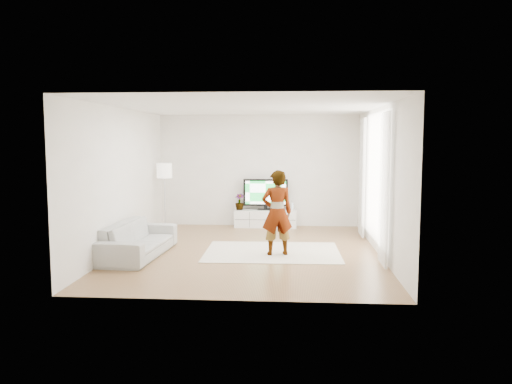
# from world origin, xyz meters

# --- Properties ---
(floor) EXTENTS (6.00, 6.00, 0.00)m
(floor) POSITION_xyz_m (0.00, 0.00, 0.00)
(floor) COLOR olive
(floor) RESTS_ON ground
(ceiling) EXTENTS (6.00, 6.00, 0.00)m
(ceiling) POSITION_xyz_m (0.00, 0.00, 2.80)
(ceiling) COLOR white
(ceiling) RESTS_ON wall_back
(wall_left) EXTENTS (0.02, 6.00, 2.80)m
(wall_left) POSITION_xyz_m (-2.50, 0.00, 1.40)
(wall_left) COLOR white
(wall_left) RESTS_ON floor
(wall_right) EXTENTS (0.02, 6.00, 2.80)m
(wall_right) POSITION_xyz_m (2.50, 0.00, 1.40)
(wall_right) COLOR white
(wall_right) RESTS_ON floor
(wall_back) EXTENTS (5.00, 0.02, 2.80)m
(wall_back) POSITION_xyz_m (0.00, 3.00, 1.40)
(wall_back) COLOR white
(wall_back) RESTS_ON floor
(wall_front) EXTENTS (5.00, 0.02, 2.80)m
(wall_front) POSITION_xyz_m (0.00, -3.00, 1.40)
(wall_front) COLOR white
(wall_front) RESTS_ON floor
(window) EXTENTS (0.01, 2.60, 2.50)m
(window) POSITION_xyz_m (2.48, 0.30, 1.45)
(window) COLOR white
(window) RESTS_ON wall_right
(curtain_near) EXTENTS (0.04, 0.70, 2.60)m
(curtain_near) POSITION_xyz_m (2.40, -1.00, 1.35)
(curtain_near) COLOR white
(curtain_near) RESTS_ON floor
(curtain_far) EXTENTS (0.04, 0.70, 2.60)m
(curtain_far) POSITION_xyz_m (2.40, 1.60, 1.35)
(curtain_far) COLOR white
(curtain_far) RESTS_ON floor
(media_console) EXTENTS (1.54, 0.44, 0.43)m
(media_console) POSITION_xyz_m (0.19, 2.76, 0.22)
(media_console) COLOR white
(media_console) RESTS_ON floor
(television) EXTENTS (1.11, 0.22, 0.77)m
(television) POSITION_xyz_m (0.19, 2.79, 0.85)
(television) COLOR black
(television) RESTS_ON media_console
(game_console) EXTENTS (0.05, 0.15, 0.20)m
(game_console) POSITION_xyz_m (0.87, 2.76, 0.53)
(game_console) COLOR white
(game_console) RESTS_ON media_console
(potted_plant) EXTENTS (0.24, 0.24, 0.40)m
(potted_plant) POSITION_xyz_m (-0.46, 2.77, 0.63)
(potted_plant) COLOR #3F7238
(potted_plant) RESTS_ON media_console
(rug) EXTENTS (2.62, 1.91, 0.01)m
(rug) POSITION_xyz_m (0.47, -0.04, 0.01)
(rug) COLOR beige
(rug) RESTS_ON floor
(player) EXTENTS (0.66, 0.50, 1.60)m
(player) POSITION_xyz_m (0.56, -0.27, 0.81)
(player) COLOR #334772
(player) RESTS_ON rug
(sofa) EXTENTS (0.98, 2.23, 0.64)m
(sofa) POSITION_xyz_m (-2.03, -0.50, 0.32)
(sofa) COLOR #ABACA7
(sofa) RESTS_ON floor
(floor_lamp) EXTENTS (0.36, 0.36, 1.62)m
(floor_lamp) POSITION_xyz_m (-2.20, 2.15, 1.37)
(floor_lamp) COLOR silver
(floor_lamp) RESTS_ON floor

